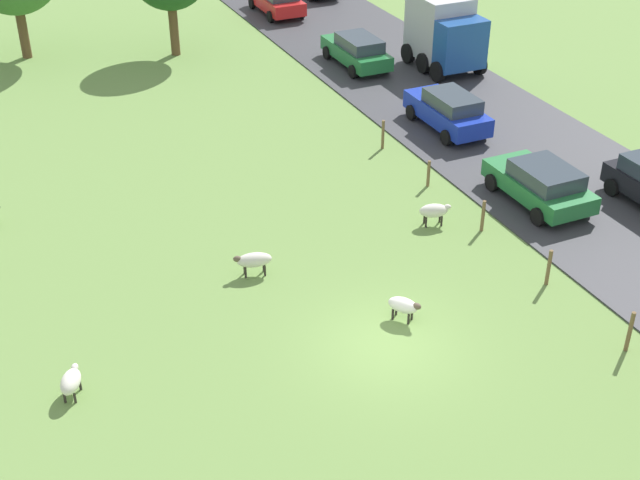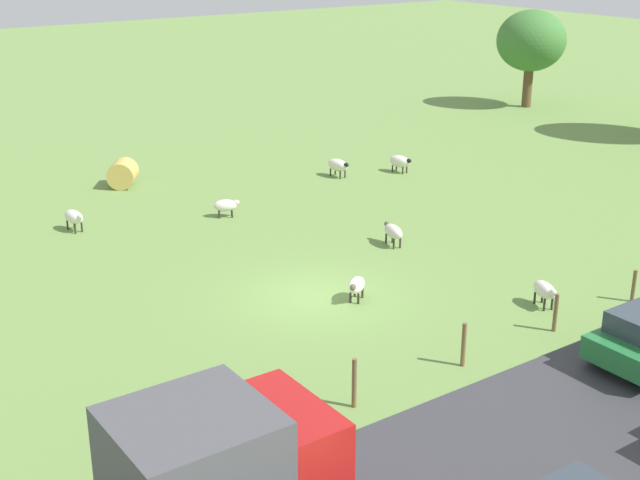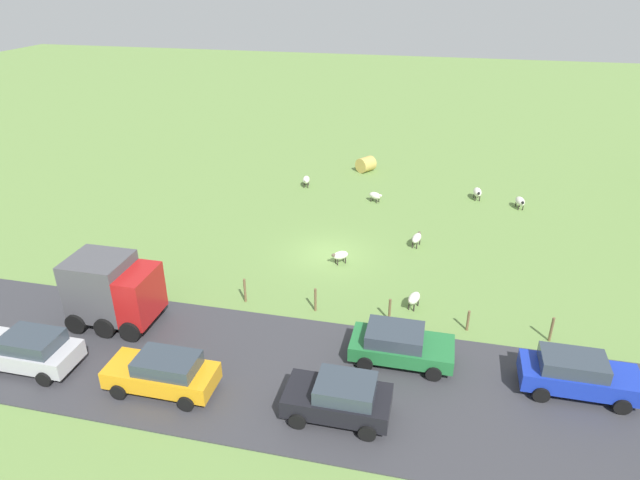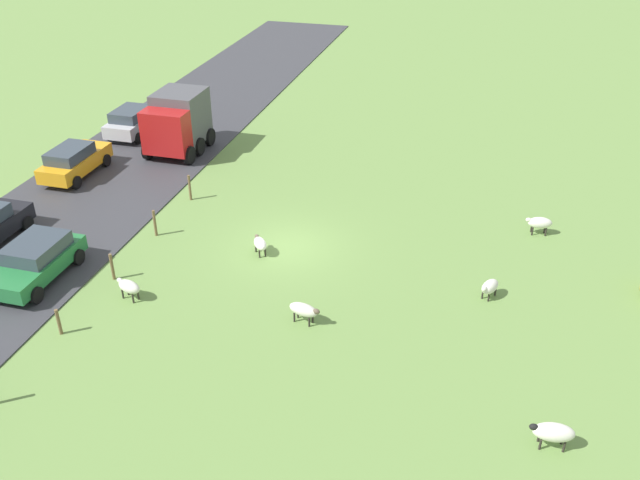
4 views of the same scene
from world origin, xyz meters
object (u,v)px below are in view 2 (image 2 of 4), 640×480
at_px(sheep_5, 338,165).
at_px(sheep_6, 74,217).
at_px(sheep_3, 226,206).
at_px(tree_1, 531,41).
at_px(sheep_2, 393,231).
at_px(sheep_4, 545,290).
at_px(sheep_0, 400,161).
at_px(hay_bale_0, 123,174).
at_px(sheep_1, 356,285).

bearing_deg(sheep_5, sheep_6, -88.71).
xyz_separation_m(sheep_3, tree_1, (-8.29, 26.33, 3.62)).
relative_size(sheep_2, sheep_4, 1.09).
height_order(sheep_0, sheep_4, sheep_0).
distance_m(sheep_0, hay_bale_0, 12.61).
distance_m(sheep_3, tree_1, 27.84).
bearing_deg(sheep_4, tree_1, 133.22).
bearing_deg(sheep_3, sheep_4, 15.74).
xyz_separation_m(sheep_2, sheep_6, (-8.11, -8.81, 0.01)).
xyz_separation_m(sheep_0, sheep_4, (14.07, -6.17, 0.03)).
xyz_separation_m(sheep_1, sheep_3, (-9.37, 0.68, -0.03)).
relative_size(sheep_0, sheep_4, 1.09).
distance_m(sheep_3, sheep_6, 5.78).
bearing_deg(sheep_6, tree_1, 101.49).
xyz_separation_m(sheep_0, sheep_2, (7.35, -6.51, 0.02)).
bearing_deg(sheep_4, sheep_5, 167.47).
relative_size(sheep_2, sheep_5, 0.95).
distance_m(sheep_3, sheep_5, 7.33).
bearing_deg(sheep_3, sheep_5, 106.68).
xyz_separation_m(sheep_4, tree_1, (-21.29, 22.66, 3.54)).
height_order(sheep_2, sheep_5, sheep_5).
bearing_deg(sheep_2, sheep_4, 2.86).
relative_size(sheep_1, hay_bale_0, 0.77).
relative_size(sheep_3, sheep_4, 0.93).
bearing_deg(hay_bale_0, sheep_0, 65.51).
xyz_separation_m(sheep_4, hay_bale_0, (-19.30, -5.30, 0.04)).
bearing_deg(sheep_6, sheep_2, 47.36).
relative_size(sheep_3, tree_1, 0.18).
xyz_separation_m(sheep_3, sheep_6, (-1.82, -5.48, 0.08)).
height_order(sheep_0, tree_1, tree_1).
bearing_deg(sheep_3, sheep_6, -108.41).
bearing_deg(sheep_2, sheep_3, -152.10).
bearing_deg(sheep_6, sheep_4, 31.66).
bearing_deg(sheep_2, tree_1, 122.36).
relative_size(sheep_0, sheep_3, 1.18).
xyz_separation_m(sheep_1, tree_1, (-17.66, 27.00, 3.59)).
xyz_separation_m(sheep_0, hay_bale_0, (-5.23, -11.47, 0.07)).
bearing_deg(sheep_4, sheep_3, -164.26).
distance_m(sheep_1, sheep_4, 5.66).
bearing_deg(sheep_3, sheep_0, 96.17).
xyz_separation_m(sheep_0, sheep_5, (-1.04, -2.81, 0.03)).
xyz_separation_m(sheep_1, sheep_6, (-11.20, -4.80, 0.05)).
xyz_separation_m(sheep_6, hay_bale_0, (-4.47, 3.84, 0.04)).
height_order(sheep_1, tree_1, tree_1).
bearing_deg(tree_1, sheep_5, -72.24).
distance_m(sheep_4, hay_bale_0, 20.01).
xyz_separation_m(sheep_0, sheep_6, (-0.76, -15.32, 0.03)).
distance_m(sheep_6, hay_bale_0, 5.89).
distance_m(sheep_0, sheep_1, 14.81).
height_order(sheep_5, hay_bale_0, hay_bale_0).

